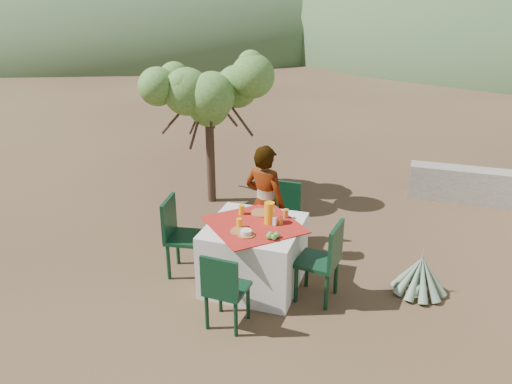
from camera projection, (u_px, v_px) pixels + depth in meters
ground at (197, 276)px, 5.96m from camera, size 160.00×160.00×0.00m
table at (254, 254)px, 5.67m from camera, size 1.30×1.30×0.76m
chair_far at (284, 211)px, 6.52m from camera, size 0.40×0.40×0.86m
chair_near at (224, 288)px, 4.88m from camera, size 0.41×0.41×0.84m
chair_left at (179, 233)px, 5.85m from camera, size 0.50×0.50×0.95m
chair_right at (325, 258)px, 5.32m from camera, size 0.48×0.48×0.92m
person at (265, 203)px, 6.10m from camera, size 0.62×0.48×1.48m
shrub_tree at (214, 100)px, 7.48m from camera, size 1.76×1.72×2.06m
agave at (420, 276)px, 5.55m from camera, size 0.61×0.60×0.65m
stone_wall at (495, 188)px, 7.82m from camera, size 2.60×0.35×0.55m
hill_near_left at (141, 33)px, 37.48m from camera, size 40.00×40.00×16.00m
hill_far_center at (364, 20)px, 52.87m from camera, size 60.00×60.00×24.00m
plate_far at (261, 213)px, 5.79m from camera, size 0.25×0.25×0.01m
plate_near at (241, 231)px, 5.35m from camera, size 0.23×0.23×0.01m
glass_far at (242, 210)px, 5.75m from camera, size 0.07×0.07×0.11m
glass_near at (239, 223)px, 5.43m from camera, size 0.06×0.06×0.10m
juice_pitcher at (269, 213)px, 5.50m from camera, size 0.11×0.11×0.25m
bowl_plate at (246, 234)px, 5.28m from camera, size 0.20×0.20×0.01m
white_bowl at (246, 232)px, 5.27m from camera, size 0.12×0.12×0.04m
jar_left at (281, 221)px, 5.51m from camera, size 0.05×0.05×0.08m
jar_right at (286, 213)px, 5.67m from camera, size 0.06×0.06×0.10m
napkin_holder at (274, 221)px, 5.50m from camera, size 0.08×0.06×0.09m
fruit_cluster at (272, 236)px, 5.20m from camera, size 0.13×0.12×0.07m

